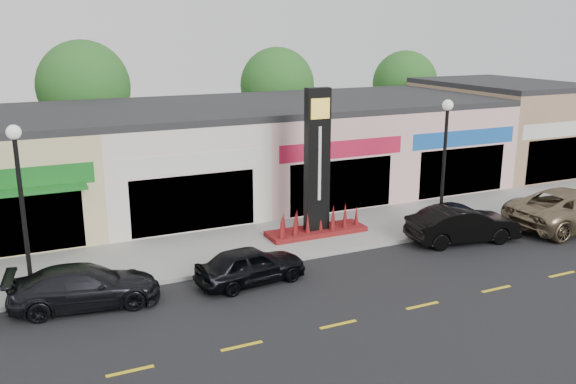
# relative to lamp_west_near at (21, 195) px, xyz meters

# --- Properties ---
(ground) EXTENTS (120.00, 120.00, 0.00)m
(ground) POSITION_rel_lamp_west_near_xyz_m (8.00, -2.50, -3.48)
(ground) COLOR black
(ground) RESTS_ON ground
(sidewalk) EXTENTS (52.00, 4.30, 0.15)m
(sidewalk) POSITION_rel_lamp_west_near_xyz_m (8.00, 1.85, -3.40)
(sidewalk) COLOR gray
(sidewalk) RESTS_ON ground
(curb) EXTENTS (52.00, 0.20, 0.15)m
(curb) POSITION_rel_lamp_west_near_xyz_m (8.00, -0.40, -3.40)
(curb) COLOR gray
(curb) RESTS_ON ground
(shop_beige) EXTENTS (7.00, 10.85, 4.80)m
(shop_beige) POSITION_rel_lamp_west_near_xyz_m (-0.50, 8.96, -1.08)
(shop_beige) COLOR tan
(shop_beige) RESTS_ON ground
(shop_cream) EXTENTS (7.00, 10.01, 4.80)m
(shop_cream) POSITION_rel_lamp_west_near_xyz_m (6.50, 8.97, -1.08)
(shop_cream) COLOR silver
(shop_cream) RESTS_ON ground
(shop_pink_w) EXTENTS (7.00, 10.01, 4.80)m
(shop_pink_w) POSITION_rel_lamp_west_near_xyz_m (13.50, 8.97, -1.08)
(shop_pink_w) COLOR #C99B99
(shop_pink_w) RESTS_ON ground
(shop_pink_e) EXTENTS (7.00, 10.01, 4.80)m
(shop_pink_e) POSITION_rel_lamp_west_near_xyz_m (20.50, 8.97, -1.08)
(shop_pink_e) COLOR #C99B99
(shop_pink_e) RESTS_ON ground
(shop_tan) EXTENTS (7.00, 10.01, 5.30)m
(shop_tan) POSITION_rel_lamp_west_near_xyz_m (27.50, 8.98, -0.83)
(shop_tan) COLOR #9A7659
(shop_tan) RESTS_ON ground
(tree_rear_west) EXTENTS (5.20, 5.20, 7.83)m
(tree_rear_west) POSITION_rel_lamp_west_near_xyz_m (4.00, 17.00, 1.74)
(tree_rear_west) COLOR #382619
(tree_rear_west) RESTS_ON ground
(tree_rear_mid) EXTENTS (4.80, 4.80, 7.29)m
(tree_rear_mid) POSITION_rel_lamp_west_near_xyz_m (16.00, 17.00, 1.41)
(tree_rear_mid) COLOR #382619
(tree_rear_mid) RESTS_ON ground
(tree_rear_east) EXTENTS (4.60, 4.60, 6.94)m
(tree_rear_east) POSITION_rel_lamp_west_near_xyz_m (26.00, 17.00, 1.15)
(tree_rear_east) COLOR #382619
(tree_rear_east) RESTS_ON ground
(lamp_west_near) EXTENTS (0.44, 0.44, 5.47)m
(lamp_west_near) POSITION_rel_lamp_west_near_xyz_m (0.00, 0.00, 0.00)
(lamp_west_near) COLOR black
(lamp_west_near) RESTS_ON sidewalk
(lamp_east_near) EXTENTS (0.44, 0.44, 5.47)m
(lamp_east_near) POSITION_rel_lamp_west_near_xyz_m (16.00, 0.00, 0.00)
(lamp_east_near) COLOR black
(lamp_east_near) RESTS_ON sidewalk
(pylon_sign) EXTENTS (4.20, 1.30, 6.00)m
(pylon_sign) POSITION_rel_lamp_west_near_xyz_m (11.00, 1.70, -1.20)
(pylon_sign) COLOR #5F1013
(pylon_sign) RESTS_ON sidewalk
(car_dark_sedan) EXTENTS (2.42, 4.73, 1.31)m
(car_dark_sedan) POSITION_rel_lamp_west_near_xyz_m (1.49, -1.13, -2.82)
(car_dark_sedan) COLOR black
(car_dark_sedan) RESTS_ON ground
(car_black_sedan) EXTENTS (1.94, 3.93, 1.29)m
(car_black_sedan) POSITION_rel_lamp_west_near_xyz_m (6.80, -1.60, -2.83)
(car_black_sedan) COLOR black
(car_black_sedan) RESTS_ON ground
(car_black_conv) EXTENTS (2.25, 4.71, 1.49)m
(car_black_conv) POSITION_rel_lamp_west_near_xyz_m (16.08, -1.32, -2.73)
(car_black_conv) COLOR black
(car_black_conv) RESTS_ON ground
(car_gold_suv) EXTENTS (2.97, 6.19, 1.70)m
(car_gold_suv) POSITION_rel_lamp_west_near_xyz_m (21.70, -1.80, -2.62)
(car_gold_suv) COLOR #7F6D50
(car_gold_suv) RESTS_ON ground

